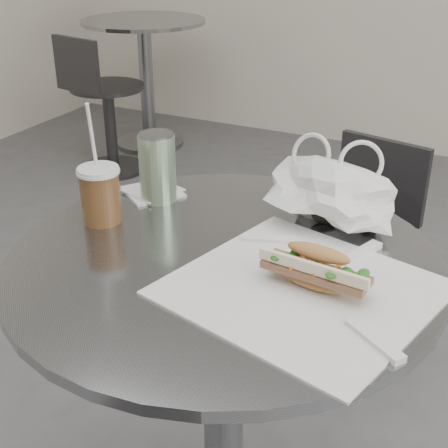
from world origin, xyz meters
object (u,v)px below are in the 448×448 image
at_px(iced_coffee, 100,194).
at_px(sunglasses, 345,214).
at_px(chair_far, 353,267).
at_px(bg_table, 146,69).
at_px(drink_can, 157,167).
at_px(banh_mi, 316,269).
at_px(cafe_table, 224,379).
at_px(bg_chair, 103,113).

relative_size(iced_coffee, sunglasses, 1.80).
xyz_separation_m(chair_far, iced_coffee, (-0.31, -0.78, 0.49)).
xyz_separation_m(chair_far, sunglasses, (0.11, -0.59, 0.46)).
height_order(bg_table, drink_can, drink_can).
relative_size(banh_mi, iced_coffee, 0.93).
distance_m(iced_coffee, sunglasses, 0.47).
distance_m(iced_coffee, drink_can, 0.14).
distance_m(bg_table, iced_coffee, 2.58).
bearing_deg(cafe_table, drink_can, 145.88).
bearing_deg(bg_chair, banh_mi, -33.68).
height_order(bg_table, iced_coffee, iced_coffee).
relative_size(bg_chair, drink_can, 5.16).
bearing_deg(banh_mi, bg_chair, 140.92).
xyz_separation_m(bg_chair, banh_mi, (1.75, -1.76, 0.45)).
height_order(cafe_table, sunglasses, sunglasses).
bearing_deg(cafe_table, chair_far, 87.04).
bearing_deg(chair_far, banh_mi, 112.48).
relative_size(chair_far, banh_mi, 3.09).
relative_size(bg_table, iced_coffee, 3.13).
height_order(chair_far, drink_can, drink_can).
xyz_separation_m(cafe_table, drink_can, (-0.23, 0.15, 0.35)).
distance_m(sunglasses, drink_can, 0.39).
relative_size(bg_table, drink_can, 5.18).
bearing_deg(bg_chair, bg_table, 105.35).
distance_m(cafe_table, chair_far, 0.82).
bearing_deg(bg_table, banh_mi, -51.45).
bearing_deg(iced_coffee, drink_can, 71.75).
xyz_separation_m(bg_table, iced_coffee, (1.33, -2.18, 0.33)).
distance_m(chair_far, drink_can, 0.87).
distance_m(bg_table, chair_far, 2.16).
bearing_deg(banh_mi, cafe_table, 176.24).
xyz_separation_m(bg_table, chair_far, (1.64, -1.40, -0.16)).
distance_m(bg_chair, drink_can, 2.12).
bearing_deg(sunglasses, cafe_table, -137.29).
bearing_deg(sunglasses, drink_can, 177.06).
bearing_deg(sunglasses, banh_mi, -95.63).
bearing_deg(chair_far, sunglasses, 113.77).
bearing_deg(bg_table, cafe_table, -53.97).
relative_size(chair_far, iced_coffee, 2.87).
bearing_deg(bg_chair, sunglasses, -29.86).
relative_size(bg_table, bg_chair, 1.00).
height_order(cafe_table, drink_can, drink_can).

